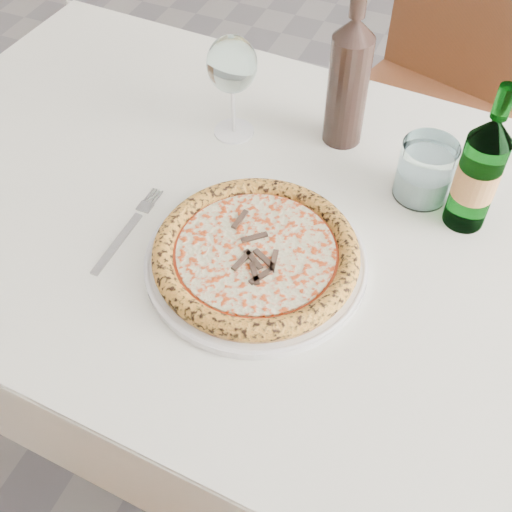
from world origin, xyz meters
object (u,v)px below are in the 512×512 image
object	(u,v)px
tumbler	(425,174)
chair_far	(437,78)
beer_bottle	(479,173)
dining_table	(279,257)
pizza	(256,253)
plate	(256,261)
wine_glass	(232,67)
wine_bottle	(349,80)

from	to	relation	value
tumbler	chair_far	bearing A→B (deg)	96.51
tumbler	beer_bottle	distance (m)	0.10
dining_table	tumbler	bearing A→B (deg)	38.14
chair_far	tumbler	bearing A→B (deg)	-83.49
pizza	chair_far	bearing A→B (deg)	83.40
plate	tumbler	distance (m)	0.31
wine_glass	beer_bottle	world-z (taller)	beer_bottle
pizza	wine_glass	distance (m)	0.33
tumbler	dining_table	bearing A→B (deg)	-141.86
chair_far	tumbler	size ratio (longest dim) A/B	9.31
tumbler	wine_bottle	xyz separation A→B (m)	(-0.16, 0.09, 0.08)
dining_table	wine_bottle	size ratio (longest dim) A/B	5.25
chair_far	wine_bottle	world-z (taller)	wine_bottle
chair_far	wine_bottle	bearing A→B (deg)	-98.05
chair_far	plate	size ratio (longest dim) A/B	2.82
dining_table	beer_bottle	world-z (taller)	beer_bottle
dining_table	plate	bearing A→B (deg)	-90.00
pizza	beer_bottle	bearing A→B (deg)	39.21
plate	wine_glass	size ratio (longest dim) A/B	1.75
tumbler	beer_bottle	xyz separation A→B (m)	(0.08, -0.03, 0.06)
chair_far	wine_glass	bearing A→B (deg)	-112.00
dining_table	wine_bottle	world-z (taller)	wine_bottle
plate	wine_glass	xyz separation A→B (m)	(-0.16, 0.27, 0.13)
tumbler	wine_bottle	size ratio (longest dim) A/B	0.36
plate	wine_bottle	size ratio (longest dim) A/B	1.17
wine_bottle	tumbler	bearing A→B (deg)	-27.69
beer_bottle	dining_table	bearing A→B (deg)	-156.45
plate	wine_glass	bearing A→B (deg)	120.55
wine_glass	tumbler	xyz separation A→B (m)	(0.35, -0.02, -0.09)
pizza	plate	bearing A→B (deg)	18.31
beer_bottle	wine_bottle	xyz separation A→B (m)	(-0.24, 0.12, 0.02)
plate	wine_bottle	world-z (taller)	wine_bottle
tumbler	pizza	bearing A→B (deg)	-127.09
dining_table	plate	distance (m)	0.14
chair_far	dining_table	bearing A→B (deg)	-97.38
plate	wine_bottle	xyz separation A→B (m)	(0.02, 0.33, 0.11)
beer_bottle	wine_glass	bearing A→B (deg)	172.50
dining_table	tumbler	world-z (taller)	tumbler
pizza	wine_glass	world-z (taller)	wine_glass
plate	pizza	size ratio (longest dim) A/B	1.09
chair_far	wine_glass	size ratio (longest dim) A/B	4.94
chair_far	wine_bottle	xyz separation A→B (m)	(-0.08, -0.60, 0.34)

